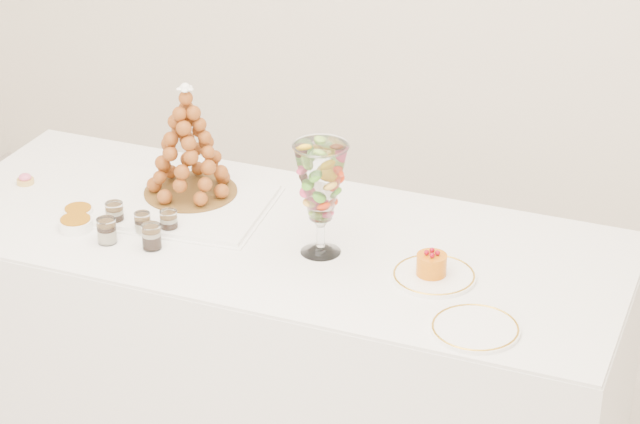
% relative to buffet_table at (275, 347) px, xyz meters
% --- Properties ---
extents(buffet_table, '(2.10, 0.85, 0.80)m').
position_rel_buffet_table_xyz_m(buffet_table, '(0.00, 0.00, 0.00)').
color(buffet_table, white).
rests_on(buffet_table, ground).
extents(lace_tray, '(0.57, 0.45, 0.02)m').
position_rel_buffet_table_xyz_m(lace_tray, '(-0.34, 0.05, 0.41)').
color(lace_tray, white).
rests_on(lace_tray, buffet_table).
extents(macaron_vase, '(0.15, 0.15, 0.33)m').
position_rel_buffet_table_xyz_m(macaron_vase, '(0.17, -0.05, 0.62)').
color(macaron_vase, white).
rests_on(macaron_vase, buffet_table).
extents(cake_plate, '(0.23, 0.23, 0.01)m').
position_rel_buffet_table_xyz_m(cake_plate, '(0.52, -0.07, 0.40)').
color(cake_plate, white).
rests_on(cake_plate, buffet_table).
extents(spare_plate, '(0.23, 0.23, 0.01)m').
position_rel_buffet_table_xyz_m(spare_plate, '(0.69, -0.29, 0.40)').
color(spare_plate, white).
rests_on(spare_plate, buffet_table).
extents(pink_tart, '(0.06, 0.06, 0.03)m').
position_rel_buffet_table_xyz_m(pink_tart, '(-0.87, 0.02, 0.41)').
color(pink_tart, tan).
rests_on(pink_tart, buffet_table).
extents(verrine_a, '(0.06, 0.06, 0.07)m').
position_rel_buffet_table_xyz_m(verrine_a, '(-0.46, -0.12, 0.44)').
color(verrine_a, white).
rests_on(verrine_a, buffet_table).
extents(verrine_b, '(0.05, 0.05, 0.07)m').
position_rel_buffet_table_xyz_m(verrine_b, '(-0.36, -0.14, 0.43)').
color(verrine_b, white).
rests_on(verrine_b, buffet_table).
extents(verrine_c, '(0.06, 0.06, 0.07)m').
position_rel_buffet_table_xyz_m(verrine_c, '(-0.29, -0.11, 0.43)').
color(verrine_c, white).
rests_on(verrine_c, buffet_table).
extents(verrine_d, '(0.07, 0.07, 0.08)m').
position_rel_buffet_table_xyz_m(verrine_d, '(-0.43, -0.22, 0.44)').
color(verrine_d, white).
rests_on(verrine_d, buffet_table).
extents(verrine_e, '(0.07, 0.07, 0.08)m').
position_rel_buffet_table_xyz_m(verrine_e, '(-0.29, -0.21, 0.44)').
color(verrine_e, white).
rests_on(verrine_e, buffet_table).
extents(ramekin_back, '(0.09, 0.09, 0.03)m').
position_rel_buffet_table_xyz_m(ramekin_back, '(-0.59, -0.12, 0.41)').
color(ramekin_back, white).
rests_on(ramekin_back, buffet_table).
extents(ramekin_front, '(0.10, 0.10, 0.03)m').
position_rel_buffet_table_xyz_m(ramekin_front, '(-0.56, -0.19, 0.41)').
color(ramekin_front, white).
rests_on(ramekin_front, buffet_table).
extents(croquembouche, '(0.29, 0.29, 0.36)m').
position_rel_buffet_table_xyz_m(croquembouche, '(-0.34, 0.13, 0.59)').
color(croquembouche, brown).
rests_on(croquembouche, lace_tray).
extents(mousse_cake, '(0.08, 0.08, 0.07)m').
position_rel_buffet_table_xyz_m(mousse_cake, '(0.51, -0.07, 0.44)').
color(mousse_cake, '#CF6509').
rests_on(mousse_cake, cake_plate).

